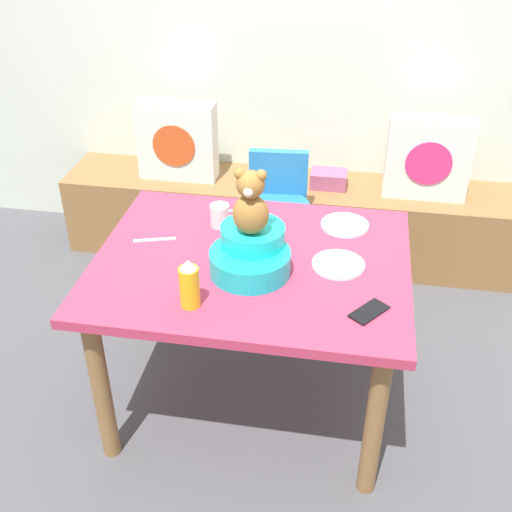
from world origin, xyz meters
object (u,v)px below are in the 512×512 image
object	(u,v)px
book_stack	(329,179)
dining_table	(252,281)
infant_seat_teal	(251,253)
teddy_bear	(251,204)
pillow_floral_left	(177,141)
coffee_mug	(220,215)
highchair	(276,210)
pillow_floral_right	(428,158)
cell_phone	(369,312)
ketchup_bottle	(189,284)
dinner_plate_near	(345,225)
dinner_plate_far	(338,265)

from	to	relation	value
book_stack	dining_table	distance (m)	1.26
infant_seat_teal	teddy_bear	size ratio (longest dim) A/B	1.32
pillow_floral_left	coffee_mug	bearing A→B (deg)	-64.43
pillow_floral_left	highchair	distance (m)	0.77
pillow_floral_right	dining_table	bearing A→B (deg)	-121.39
book_stack	cell_phone	xyz separation A→B (m)	(0.23, -1.49, 0.24)
ketchup_bottle	coffee_mug	xyz separation A→B (m)	(-0.01, 0.55, -0.04)
cell_phone	dinner_plate_near	bearing A→B (deg)	-41.24
pillow_floral_left	dinner_plate_far	world-z (taller)	pillow_floral_left
pillow_floral_left	ketchup_bottle	size ratio (longest dim) A/B	2.38
highchair	dinner_plate_far	distance (m)	0.88
book_stack	highchair	world-z (taller)	highchair
highchair	coffee_mug	world-z (taller)	coffee_mug
pillow_floral_right	dinner_plate_far	bearing A→B (deg)	-108.75
dinner_plate_near	highchair	bearing A→B (deg)	126.26
book_stack	ketchup_bottle	bearing A→B (deg)	-103.73
infant_seat_teal	dinner_plate_far	bearing A→B (deg)	13.53
dining_table	highchair	xyz separation A→B (m)	(-0.01, 0.79, -0.11)
book_stack	coffee_mug	xyz separation A→B (m)	(-0.39, -1.00, 0.28)
highchair	coffee_mug	distance (m)	0.64
book_stack	infant_seat_teal	bearing A→B (deg)	-99.25
book_stack	dinner_plate_far	world-z (taller)	dinner_plate_far
dining_table	infant_seat_teal	size ratio (longest dim) A/B	3.64
book_stack	dining_table	world-z (taller)	dining_table
dining_table	infant_seat_teal	distance (m)	0.19
highchair	dining_table	bearing A→B (deg)	-88.97
dinner_plate_far	book_stack	bearing A→B (deg)	95.14
coffee_mug	dinner_plate_far	distance (m)	0.55
dining_table	teddy_bear	size ratio (longest dim) A/B	4.80
dining_table	infant_seat_teal	world-z (taller)	infant_seat_teal
dining_table	teddy_bear	distance (m)	0.39
highchair	teddy_bear	bearing A→B (deg)	-88.42
ketchup_bottle	dining_table	bearing A→B (deg)	63.62
book_stack	dinner_plate_near	size ratio (longest dim) A/B	1.00
dinner_plate_near	cell_phone	xyz separation A→B (m)	(0.11, -0.57, -0.00)
dining_table	cell_phone	xyz separation A→B (m)	(0.45, -0.26, 0.11)
infant_seat_teal	coffee_mug	world-z (taller)	infant_seat_teal
pillow_floral_right	ketchup_bottle	xyz separation A→B (m)	(-0.89, -1.52, 0.15)
coffee_mug	highchair	bearing A→B (deg)	74.38
infant_seat_teal	teddy_bear	distance (m)	0.21
ketchup_bottle	cell_phone	world-z (taller)	ketchup_bottle
pillow_floral_right	highchair	distance (m)	0.87
ketchup_bottle	cell_phone	bearing A→B (deg)	5.58
pillow_floral_right	dinner_plate_far	xyz separation A→B (m)	(-0.41, -1.20, 0.07)
ketchup_bottle	infant_seat_teal	bearing A→B (deg)	56.25
dining_table	dinner_plate_near	size ratio (longest dim) A/B	6.00
dinner_plate_far	infant_seat_teal	bearing A→B (deg)	-166.47
book_stack	dinner_plate_far	bearing A→B (deg)	-84.86
book_stack	infant_seat_teal	world-z (taller)	infant_seat_teal
teddy_bear	dinner_plate_far	xyz separation A→B (m)	(0.32, 0.08, -0.27)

